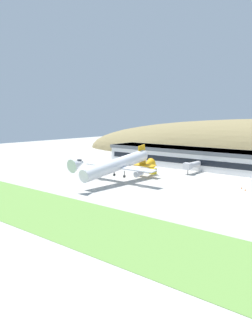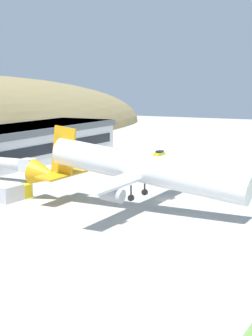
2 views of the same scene
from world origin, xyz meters
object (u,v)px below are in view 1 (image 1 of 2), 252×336
(jetway_0, at_px, (192,165))
(traffic_cone_1, at_px, (245,190))
(traffic_cone_0, at_px, (242,188))
(terminal_building, at_px, (210,158))
(cargo_airplane, at_px, (118,165))
(service_car_0, at_px, (126,168))
(service_car_1, at_px, (80,161))
(fuel_truck, at_px, (148,170))

(jetway_0, xyz_separation_m, traffic_cone_1, (32.11, -18.94, -3.71))
(jetway_0, bearing_deg, traffic_cone_0, -29.25)
(terminal_building, relative_size, traffic_cone_0, 202.42)
(cargo_airplane, bearing_deg, service_car_0, 124.14)
(service_car_1, bearing_deg, cargo_airplane, -28.10)
(jetway_0, height_order, cargo_airplane, cargo_airplane)
(jetway_0, relative_size, service_car_0, 3.12)
(jetway_0, relative_size, cargo_airplane, 0.26)
(cargo_airplane, height_order, service_car_1, cargo_airplane)
(terminal_building, xyz_separation_m, cargo_airplane, (-14.01, -54.60, 1.69))
(cargo_airplane, bearing_deg, terminal_building, 75.60)
(service_car_0, distance_m, service_car_1, 36.13)
(cargo_airplane, relative_size, fuel_truck, 6.01)
(service_car_0, distance_m, traffic_cone_1, 64.15)
(terminal_building, relative_size, traffic_cone_1, 202.42)
(terminal_building, relative_size, service_car_0, 29.50)
(service_car_1, bearing_deg, traffic_cone_0, -4.75)
(terminal_building, xyz_separation_m, traffic_cone_0, (28.49, -33.38, -5.33))
(cargo_airplane, distance_m, traffic_cone_1, 49.12)
(cargo_airplane, xyz_separation_m, fuel_truck, (-3.12, 25.28, -5.85))
(jetway_0, xyz_separation_m, service_car_0, (-31.44, -10.21, -3.30))
(terminal_building, xyz_separation_m, fuel_truck, (-17.13, -29.31, -4.15))
(service_car_1, distance_m, traffic_cone_1, 100.18)
(jetway_0, bearing_deg, traffic_cone_1, -30.53)
(service_car_1, height_order, fuel_truck, fuel_truck)
(fuel_truck, xyz_separation_m, traffic_cone_1, (47.86, -6.27, -1.18))
(cargo_airplane, bearing_deg, fuel_truck, 97.03)
(jetway_0, relative_size, service_car_1, 3.29)
(terminal_building, bearing_deg, service_car_1, -159.86)
(fuel_truck, bearing_deg, traffic_cone_1, -7.46)
(terminal_building, height_order, fuel_truck, terminal_building)
(cargo_airplane, relative_size, traffic_cone_1, 82.94)
(terminal_building, distance_m, service_car_1, 73.57)
(service_car_0, bearing_deg, service_car_1, 177.49)
(service_car_0, xyz_separation_m, traffic_cone_1, (63.55, -8.72, -0.41))
(cargo_airplane, bearing_deg, jetway_0, 71.58)
(traffic_cone_0, xyz_separation_m, traffic_cone_1, (2.24, -2.21, 0.00))
(traffic_cone_1, bearing_deg, traffic_cone_0, 135.39)
(service_car_0, xyz_separation_m, traffic_cone_0, (61.31, -6.52, -0.41))
(cargo_airplane, relative_size, service_car_0, 12.09)
(cargo_airplane, xyz_separation_m, service_car_1, (-54.90, 29.32, -6.62))
(service_car_0, height_order, traffic_cone_1, service_car_0)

